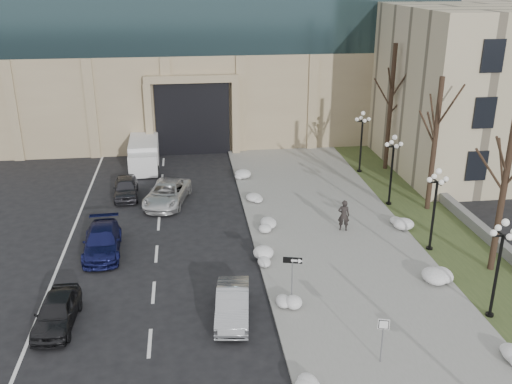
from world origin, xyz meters
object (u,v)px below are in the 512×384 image
(pedestrian, at_px, (344,215))
(lamppost_a, at_px, (500,255))
(one_way_sign, at_px, (296,266))
(lamppost_b, at_px, (435,199))
(lamppost_c, at_px, (393,161))
(car_d, at_px, (167,194))
(box_truck, at_px, (144,154))
(car_e, at_px, (126,188))
(car_b, at_px, (233,304))
(lamppost_d, at_px, (362,134))
(keep_sign, at_px, (383,332))
(car_a, at_px, (57,312))
(car_c, at_px, (102,241))

(pedestrian, bearing_deg, lamppost_a, 125.99)
(one_way_sign, relative_size, lamppost_b, 0.51)
(one_way_sign, height_order, lamppost_c, lamppost_c)
(pedestrian, height_order, lamppost_b, lamppost_b)
(car_d, distance_m, box_truck, 8.30)
(car_e, xyz_separation_m, lamppost_b, (17.09, -10.21, 2.41))
(car_e, bearing_deg, lamppost_c, -15.69)
(car_b, bearing_deg, lamppost_c, 52.44)
(lamppost_c, bearing_deg, lamppost_b, -90.00)
(pedestrian, relative_size, lamppost_d, 0.39)
(keep_sign, relative_size, lamppost_d, 0.43)
(car_b, relative_size, keep_sign, 1.99)
(lamppost_b, bearing_deg, lamppost_a, -90.00)
(car_a, xyz_separation_m, car_e, (1.68, 14.89, -0.01))
(car_e, height_order, lamppost_b, lamppost_b)
(car_c, distance_m, box_truck, 14.77)
(car_d, relative_size, box_truck, 0.80)
(car_c, distance_m, car_e, 8.20)
(lamppost_d, bearing_deg, car_d, -163.09)
(lamppost_c, bearing_deg, car_e, 167.76)
(car_e, relative_size, lamppost_b, 0.82)
(pedestrian, xyz_separation_m, box_truck, (-12.17, 13.77, -0.09))
(car_d, distance_m, lamppost_a, 20.98)
(car_c, relative_size, car_d, 0.93)
(car_b, bearing_deg, keep_sign, -29.40)
(lamppost_a, bearing_deg, car_b, 172.73)
(car_c, height_order, pedestrian, pedestrian)
(pedestrian, relative_size, lamppost_a, 0.39)
(lamppost_b, height_order, lamppost_d, same)
(lamppost_c, bearing_deg, box_truck, 147.78)
(lamppost_a, bearing_deg, pedestrian, 113.18)
(one_way_sign, distance_m, keep_sign, 5.27)
(car_e, bearing_deg, car_d, -32.86)
(car_a, relative_size, lamppost_c, 0.83)
(car_a, bearing_deg, car_d, 73.83)
(car_d, bearing_deg, pedestrian, -15.41)
(car_c, xyz_separation_m, pedestrian, (13.62, 0.92, 0.37))
(car_e, relative_size, lamppost_d, 0.82)
(keep_sign, xyz_separation_m, lamppost_c, (5.84, 15.49, 1.57))
(lamppost_a, bearing_deg, lamppost_d, 90.00)
(lamppost_a, xyz_separation_m, lamppost_d, (0.00, 19.50, 0.00))
(car_b, bearing_deg, car_e, 117.58)
(keep_sign, height_order, lamppost_a, lamppost_a)
(keep_sign, relative_size, lamppost_c, 0.43)
(car_b, bearing_deg, box_truck, 109.49)
(keep_sign, relative_size, lamppost_b, 0.43)
(box_truck, relative_size, lamppost_d, 1.33)
(car_e, height_order, keep_sign, keep_sign)
(lamppost_b, bearing_deg, one_way_sign, -152.29)
(pedestrian, bearing_deg, one_way_sign, 72.49)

